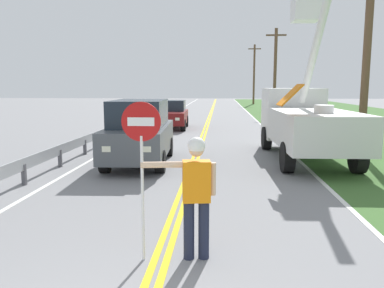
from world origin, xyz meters
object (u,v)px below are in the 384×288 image
object	(u,v)px
utility_pole_near	(368,36)
utility_pole_far	(254,73)
stop_sign_paddle	(142,146)
utility_bucket_truck	(303,118)
oncoming_sedan_second	(171,115)
utility_pole_mid	(275,70)
oncoming_suv_nearest	(140,132)
flagger_worker	(196,190)

from	to	relation	value
utility_pole_near	utility_pole_far	distance (m)	41.97
stop_sign_paddle	utility_bucket_truck	world-z (taller)	utility_bucket_truck
oncoming_sedan_second	utility_pole_mid	bearing A→B (deg)	58.13
utility_pole_near	oncoming_suv_nearest	bearing A→B (deg)	-165.27
flagger_worker	utility_pole_far	bearing A→B (deg)	84.25
stop_sign_paddle	utility_pole_mid	distance (m)	31.30
flagger_worker	utility_pole_near	distance (m)	11.17
utility_pole_mid	utility_pole_far	world-z (taller)	utility_pole_far
utility_pole_far	utility_pole_near	bearing A→B (deg)	-89.43
oncoming_suv_nearest	flagger_worker	bearing A→B (deg)	-72.03
oncoming_sedan_second	utility_pole_far	size ratio (longest dim) A/B	0.49
flagger_worker	utility_pole_mid	world-z (taller)	utility_pole_mid
stop_sign_paddle	utility_bucket_truck	xyz separation A→B (m)	(4.07, 8.66, -0.29)
stop_sign_paddle	utility_pole_near	world-z (taller)	utility_pole_near
oncoming_suv_nearest	utility_pole_mid	distance (m)	24.83
stop_sign_paddle	utility_pole_mid	size ratio (longest dim) A/B	0.30
flagger_worker	oncoming_suv_nearest	xyz separation A→B (m)	(-2.29, 7.05, 0.01)
oncoming_sedan_second	utility_bucket_truck	bearing A→B (deg)	-57.49
stop_sign_paddle	utility_bucket_truck	bearing A→B (deg)	64.83
utility_bucket_truck	utility_pole_near	bearing A→B (deg)	13.89
stop_sign_paddle	oncoming_sedan_second	bearing A→B (deg)	95.87
utility_pole_near	utility_pole_mid	size ratio (longest dim) A/B	1.08
oncoming_suv_nearest	utility_pole_near	xyz separation A→B (m)	(7.85, 2.06, 3.24)
stop_sign_paddle	utility_pole_far	xyz separation A→B (m)	(5.91, 51.19, 2.67)
utility_bucket_truck	oncoming_suv_nearest	xyz separation A→B (m)	(-5.60, -1.51, -0.36)
stop_sign_paddle	utility_bucket_truck	distance (m)	9.58
utility_pole_far	utility_pole_mid	bearing A→B (deg)	-89.64
flagger_worker	utility_bucket_truck	size ratio (longest dim) A/B	0.27
oncoming_suv_nearest	utility_pole_mid	xyz separation A→B (m)	(7.56, 23.46, 2.95)
utility_pole_mid	utility_pole_far	bearing A→B (deg)	90.36
oncoming_suv_nearest	utility_pole_near	world-z (taller)	utility_pole_near
utility_bucket_truck	utility_pole_near	distance (m)	3.70
utility_bucket_truck	utility_pole_mid	bearing A→B (deg)	84.88
oncoming_suv_nearest	utility_pole_near	size ratio (longest dim) A/B	0.57
utility_bucket_truck	utility_pole_far	distance (m)	42.67
utility_bucket_truck	utility_pole_near	world-z (taller)	utility_pole_near
stop_sign_paddle	utility_pole_mid	xyz separation A→B (m)	(6.04, 30.62, 2.30)
flagger_worker	utility_pole_near	world-z (taller)	utility_pole_near
utility_pole_near	utility_pole_far	size ratio (longest dim) A/B	0.98
stop_sign_paddle	oncoming_suv_nearest	xyz separation A→B (m)	(-1.52, 7.16, -0.65)
oncoming_suv_nearest	utility_pole_far	world-z (taller)	utility_pole_far
utility_bucket_truck	utility_pole_near	xyz separation A→B (m)	(2.25, 0.56, 2.89)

